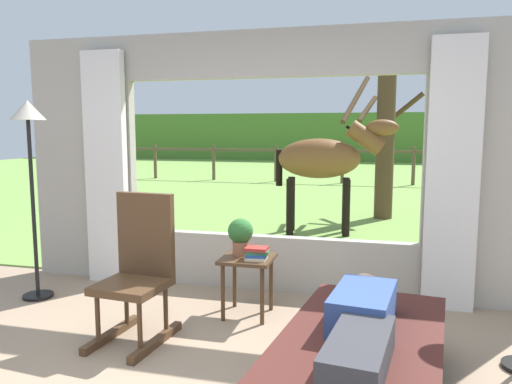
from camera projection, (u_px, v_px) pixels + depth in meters
name	position (u px, v px, depth m)	size (l,w,h in m)	color
back_wall_with_window	(267.00, 166.00, 4.82)	(5.20, 0.12, 2.55)	#ADA599
curtain_panel_left	(106.00, 169.00, 5.10)	(0.44, 0.10, 2.40)	silver
curtain_panel_right	(453.00, 176.00, 4.28)	(0.44, 0.10, 2.40)	silver
outdoor_pasture_lawn	(344.00, 180.00, 15.46)	(36.00, 21.68, 0.02)	#759E47
distant_hill_ridge	(359.00, 137.00, 24.76)	(36.00, 2.00, 2.40)	#4E7B2F
recliner_sofa	(361.00, 367.00, 2.89)	(1.11, 1.80, 0.42)	black
reclining_person	(362.00, 321.00, 2.80)	(0.42, 1.44, 0.22)	#334C8C
rocking_chair	(139.00, 269.00, 3.77)	(0.53, 0.72, 1.12)	#4C331E
side_table	(248.00, 268.00, 4.23)	(0.44, 0.44, 0.52)	#4C331E
potted_plant	(240.00, 234.00, 4.27)	(0.22, 0.22, 0.32)	#9E6042
book_stack	(257.00, 253.00, 4.13)	(0.21, 0.17, 0.10)	beige
floor_lamp_left	(29.00, 140.00, 4.54)	(0.32, 0.32, 1.87)	black
horse	(324.00, 159.00, 7.39)	(1.82, 0.68, 1.73)	brown
pasture_tree	(383.00, 142.00, 8.70)	(1.44, 1.36, 2.59)	#4C3823
pasture_fence_line	(343.00, 159.00, 14.41)	(16.10, 0.10, 1.10)	brown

